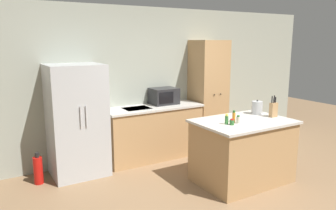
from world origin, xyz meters
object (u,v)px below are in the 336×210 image
at_px(fire_extinguisher, 38,170).
at_px(spice_bottle_amber_oil, 238,120).
at_px(pantry_cabinet, 208,94).
at_px(spice_bottle_short_red, 234,117).
at_px(microwave, 164,96).
at_px(knife_block, 273,109).
at_px(spice_bottle_green_herb, 232,122).
at_px(spice_bottle_tall_dark, 227,119).
at_px(kettle, 257,108).
at_px(refrigerator, 77,121).

bearing_deg(fire_extinguisher, spice_bottle_amber_oil, -31.91).
xyz_separation_m(pantry_cabinet, spice_bottle_amber_oil, (-0.75, -1.64, -0.05)).
bearing_deg(spice_bottle_short_red, pantry_cabinet, 64.12).
bearing_deg(pantry_cabinet, spice_bottle_short_red, -115.88).
xyz_separation_m(pantry_cabinet, microwave, (-0.94, 0.06, 0.04)).
relative_size(knife_block, fire_extinguisher, 0.69).
xyz_separation_m(pantry_cabinet, spice_bottle_green_herb, (-0.88, -1.66, -0.07)).
bearing_deg(fire_extinguisher, spice_bottle_green_herb, -33.81).
xyz_separation_m(spice_bottle_tall_dark, kettle, (0.82, 0.24, 0.03)).
bearing_deg(spice_bottle_tall_dark, pantry_cabinet, 60.14).
bearing_deg(spice_bottle_short_red, refrigerator, 140.12).
xyz_separation_m(spice_bottle_short_red, kettle, (0.66, 0.21, 0.02)).
height_order(spice_bottle_amber_oil, kettle, kettle).
height_order(spice_bottle_tall_dark, kettle, kettle).
distance_m(pantry_cabinet, spice_bottle_short_red, 1.74).
xyz_separation_m(knife_block, spice_bottle_green_herb, (-0.84, -0.04, -0.08)).
bearing_deg(fire_extinguisher, spice_bottle_short_red, -30.76).
height_order(spice_bottle_green_herb, kettle, kettle).
xyz_separation_m(microwave, fire_extinguisher, (-2.21, -0.21, -0.85)).
xyz_separation_m(refrigerator, microwave, (1.60, 0.14, 0.21)).
bearing_deg(kettle, spice_bottle_green_herb, -158.42).
bearing_deg(kettle, fire_extinguisher, 158.32).
xyz_separation_m(knife_block, kettle, (-0.07, 0.26, -0.02)).
distance_m(knife_block, spice_bottle_amber_oil, 0.71).
bearing_deg(refrigerator, spice_bottle_amber_oil, -41.05).
xyz_separation_m(spice_bottle_short_red, spice_bottle_green_herb, (-0.12, -0.10, -0.04)).
bearing_deg(spice_bottle_amber_oil, microwave, 96.46).
relative_size(spice_bottle_green_herb, fire_extinguisher, 0.17).
height_order(pantry_cabinet, spice_bottle_green_herb, pantry_cabinet).
xyz_separation_m(refrigerator, knife_block, (2.50, -1.54, 0.18)).
relative_size(knife_block, spice_bottle_amber_oil, 2.92).
height_order(knife_block, spice_bottle_green_herb, knife_block).
distance_m(knife_block, spice_bottle_short_red, 0.73).
bearing_deg(pantry_cabinet, knife_block, -91.21).
distance_m(spice_bottle_tall_dark, spice_bottle_amber_oil, 0.18).
bearing_deg(spice_bottle_short_red, kettle, 17.65).
bearing_deg(refrigerator, microwave, 5.13).
relative_size(refrigerator, spice_bottle_short_red, 10.13).
distance_m(spice_bottle_green_herb, fire_extinguisher, 2.83).
relative_size(pantry_cabinet, kettle, 9.15).
relative_size(spice_bottle_amber_oil, spice_bottle_green_herb, 1.37).
height_order(kettle, fire_extinguisher, kettle).
distance_m(pantry_cabinet, spice_bottle_tall_dark, 1.84).
height_order(spice_bottle_short_red, spice_bottle_green_herb, spice_bottle_short_red).
distance_m(refrigerator, kettle, 2.76).
relative_size(pantry_cabinet, knife_block, 6.32).
distance_m(pantry_cabinet, spice_bottle_amber_oil, 1.80).
height_order(refrigerator, kettle, refrigerator).
distance_m(spice_bottle_short_red, fire_extinguisher, 2.89).
xyz_separation_m(pantry_cabinet, spice_bottle_tall_dark, (-0.92, -1.60, -0.04)).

